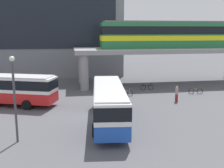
# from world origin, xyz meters

# --- Properties ---
(ground_plane) EXTENTS (120.00, 120.00, 0.00)m
(ground_plane) POSITION_xyz_m (0.00, 10.00, 0.00)
(ground_plane) COLOR #515156
(station_building) EXTENTS (27.86, 15.65, 18.09)m
(station_building) POSITION_xyz_m (-6.38, 29.04, 9.05)
(station_building) COLOR slate
(station_building) RESTS_ON ground_plane
(elevated_platform) EXTENTS (26.29, 6.89, 5.28)m
(elevated_platform) POSITION_xyz_m (12.23, 14.26, 4.52)
(elevated_platform) COLOR gray
(elevated_platform) RESTS_ON ground_plane
(train) EXTENTS (19.29, 2.96, 3.84)m
(train) POSITION_xyz_m (12.48, 14.26, 7.25)
(train) COLOR #26723F
(train) RESTS_ON elevated_platform
(bus_main) EXTENTS (3.67, 11.24, 3.22)m
(bus_main) POSITION_xyz_m (1.49, -1.89, 1.99)
(bus_main) COLOR #1E4CB2
(bus_main) RESTS_ON ground_plane
(bus_secondary) EXTENTS (11.25, 6.14, 3.22)m
(bus_secondary) POSITION_xyz_m (-8.53, 5.54, 1.99)
(bus_secondary) COLOR red
(bus_secondary) RESTS_ON ground_plane
(bicycle_silver) EXTENTS (1.68, 0.72, 1.04)m
(bicycle_silver) POSITION_xyz_m (4.94, 7.43, 0.36)
(bicycle_silver) COLOR black
(bicycle_silver) RESTS_ON ground_plane
(bicycle_black) EXTENTS (1.79, 0.09, 1.04)m
(bicycle_black) POSITION_xyz_m (8.47, 10.31, 0.36)
(bicycle_black) COLOR black
(bicycle_black) RESTS_ON ground_plane
(bicycle_brown) EXTENTS (1.77, 0.39, 1.04)m
(bicycle_brown) POSITION_xyz_m (13.81, 7.11, 0.36)
(bicycle_brown) COLOR black
(bicycle_brown) RESTS_ON ground_plane
(pedestrian_at_kerb) EXTENTS (0.35, 0.45, 1.80)m
(pedestrian_at_kerb) POSITION_xyz_m (9.97, 3.85, 0.85)
(pedestrian_at_kerb) COLOR maroon
(pedestrian_at_kerb) RESTS_ON ground_plane
(lamp_post) EXTENTS (0.36, 0.36, 6.14)m
(lamp_post) POSITION_xyz_m (-5.57, -4.91, 3.63)
(lamp_post) COLOR #3F3F44
(lamp_post) RESTS_ON ground_plane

